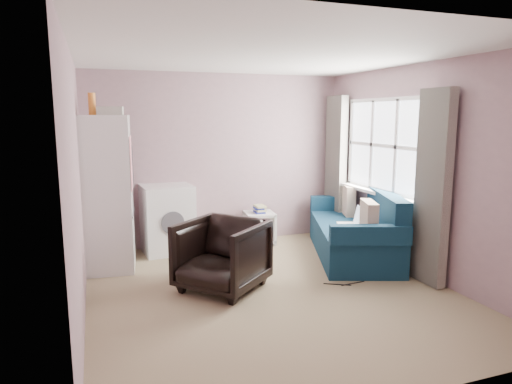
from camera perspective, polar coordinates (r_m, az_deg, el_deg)
room at (r=4.80m, az=2.04°, el=1.85°), size 3.84×4.24×2.54m
armchair at (r=5.03m, az=-4.29°, el=-7.46°), size 1.13×1.13×0.85m
fridge at (r=5.85m, az=-18.42°, el=-0.10°), size 0.73×0.72×2.16m
washing_machine at (r=6.51m, az=-11.10°, el=-3.07°), size 0.72×0.73×0.95m
side_table at (r=6.83m, az=0.42°, el=-4.20°), size 0.47×0.47×0.58m
sofa at (r=6.37m, az=12.55°, el=-4.86°), size 1.57×2.25×0.92m
window_dressing at (r=6.26m, az=14.82°, el=1.99°), size 0.17×2.62×2.18m
floor_cables at (r=5.38m, az=11.08°, el=-11.21°), size 0.48×0.17×0.01m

